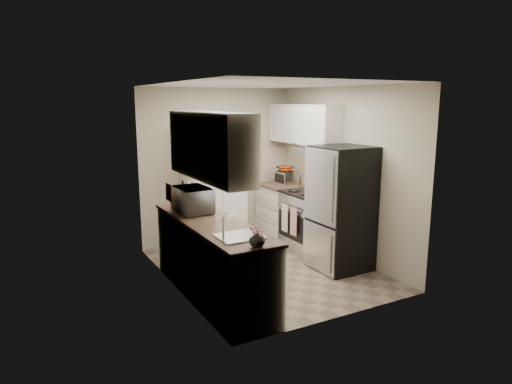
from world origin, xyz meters
The scene contains 16 objects.
ground centered at (0.00, 0.00, 0.00)m, with size 3.20×3.20×0.00m, color #7A6B56.
room_shell centered at (-0.02, -0.01, 1.63)m, with size 2.64×3.24×2.52m.
pantry_cabinet centered at (-0.20, 1.32, 1.00)m, with size 0.90×0.55×2.00m, color silver.
base_cabinet_left centered at (-0.99, -0.43, 0.44)m, with size 0.60×2.30×0.88m, color silver.
countertop_left centered at (-0.99, -0.43, 0.90)m, with size 0.63×2.33×0.04m, color brown.
base_cabinet_right centered at (0.99, 1.19, 0.44)m, with size 0.60×0.80×0.88m, color silver.
countertop_right centered at (0.99, 1.19, 0.90)m, with size 0.63×0.83×0.04m, color brown.
electric_range centered at (0.97, 0.39, 0.48)m, with size 0.71×0.78×1.13m.
refrigerator centered at (0.94, -0.41, 0.85)m, with size 0.70×0.72×1.70m, color #B7B7BC.
microwave centered at (-1.02, 0.09, 1.08)m, with size 0.57×0.39×0.31m, color #B3B2B7.
wine_bottle centered at (-0.99, 0.54, 1.07)m, with size 0.08×0.08×0.30m, color black.
flower_vase centered at (-0.99, -1.52, 1.00)m, with size 0.16×0.16×0.16m, color silver.
cutting_board centered at (-0.85, 0.50, 1.08)m, with size 0.02×0.26×0.32m, color #488231.
toaster_oven centered at (1.09, 1.23, 1.02)m, with size 0.28×0.36×0.21m, color silver.
fruit_basket centered at (1.07, 1.24, 1.19)m, with size 0.30×0.30×0.13m, color #EA4108, non-canonical shape.
kitchen_mat centered at (0.06, 0.61, 0.01)m, with size 0.51×0.82×0.01m, color tan.
Camera 1 is at (-2.99, -5.17, 2.29)m, focal length 32.00 mm.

